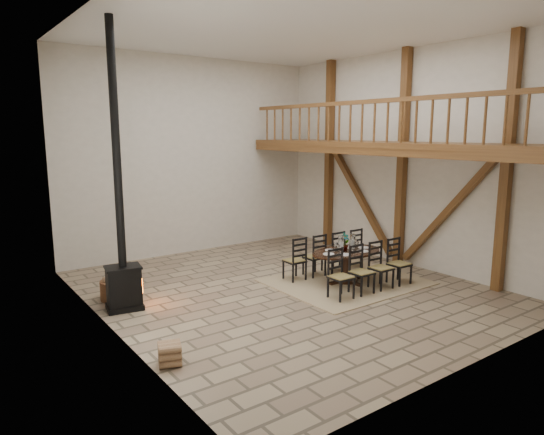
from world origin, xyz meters
TOP-DOWN VIEW (x-y plane):
  - ground at (0.00, 0.00)m, footprint 8.00×8.00m
  - room_shell at (1.19, 0.00)m, footprint 7.02×8.02m
  - rug at (1.30, -0.35)m, footprint 3.00×2.50m
  - dining_table at (1.30, -0.35)m, footprint 2.06×1.87m
  - wood_stove at (-3.02, 0.84)m, footprint 0.68×0.57m
  - log_basket at (-2.98, 1.47)m, footprint 0.56×0.56m
  - log_stack at (-3.25, -1.59)m, footprint 0.39×0.39m

SIDE VIEW (x-z plane):
  - ground at x=0.00m, z-range 0.00..0.00m
  - rug at x=1.30m, z-range 0.00..0.02m
  - log_stack at x=-3.25m, z-range 0.00..0.31m
  - log_basket at x=-2.98m, z-range -0.03..0.43m
  - dining_table at x=1.30m, z-range -0.18..0.88m
  - wood_stove at x=-3.02m, z-range -1.36..3.64m
  - room_shell at x=1.19m, z-range 0.51..5.52m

